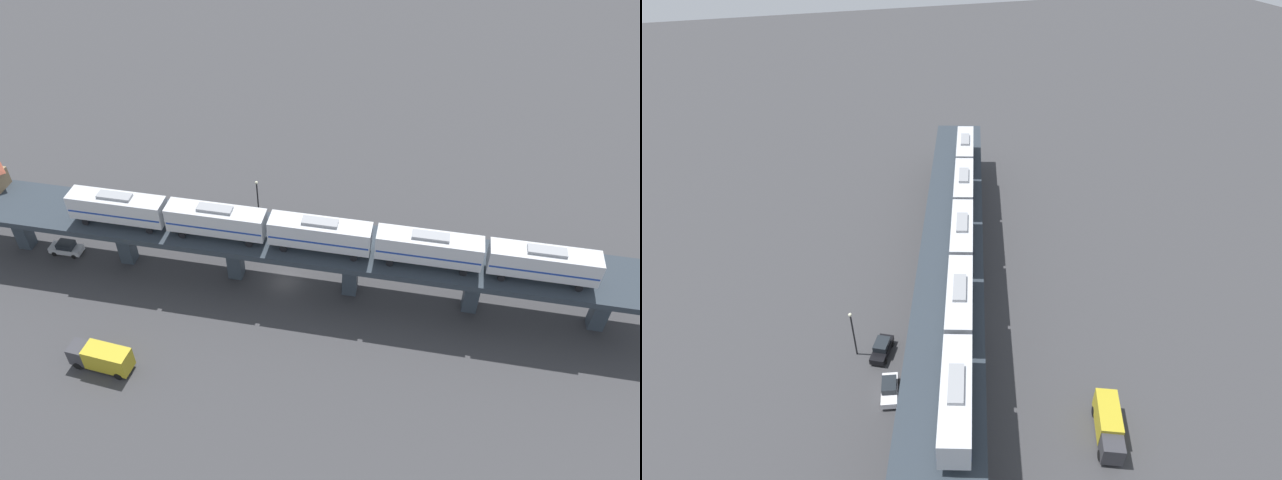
% 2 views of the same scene
% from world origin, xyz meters
% --- Properties ---
extents(ground_plane, '(400.00, 400.00, 0.00)m').
position_xyz_m(ground_plane, '(0.00, 0.00, 0.00)').
color(ground_plane, '#38383A').
extents(elevated_viaduct, '(35.38, 90.34, 7.88)m').
position_xyz_m(elevated_viaduct, '(-0.05, -0.17, 6.76)').
color(elevated_viaduct, '#283039').
rests_on(elevated_viaduct, ground).
extents(subway_train, '(21.23, 60.41, 4.45)m').
position_xyz_m(subway_train, '(-2.80, -4.27, 10.42)').
color(subway_train, silver).
rests_on(subway_train, elevated_viaduct).
extents(street_car_white, '(2.63, 4.67, 1.89)m').
position_xyz_m(street_car_white, '(9.85, 9.91, 0.94)').
color(street_car_white, silver).
rests_on(street_car_white, ground).
extents(street_car_black, '(3.57, 4.74, 1.89)m').
position_xyz_m(street_car_black, '(9.76, 3.62, 0.94)').
color(street_car_black, black).
rests_on(street_car_black, ground).
extents(delivery_truck, '(4.79, 7.52, 3.20)m').
position_xyz_m(delivery_truck, '(-11.25, 21.37, 1.76)').
color(delivery_truck, '#333338').
rests_on(delivery_truck, ground).
extents(street_lamp, '(0.44, 0.44, 6.94)m').
position_xyz_m(street_lamp, '(12.81, 2.85, 4.11)').
color(street_lamp, black).
rests_on(street_lamp, ground).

